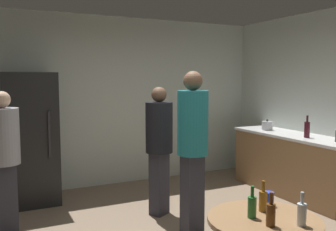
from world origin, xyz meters
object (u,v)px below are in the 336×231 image
person_in_teal_shirt (193,139)px  person_in_black_shirt (159,141)px  wine_bottle_on_counter (307,129)px  beer_bottle_green (252,206)px  plastic_cup_blue (269,199)px  person_in_gray_shirt (4,151)px  beer_bottle_brown (271,214)px  refrigerator (30,139)px  kettle (267,126)px  beer_bottle_clear (302,213)px  beer_bottle_amber (263,200)px

person_in_teal_shirt → person_in_black_shirt: size_ratio=1.11×
person_in_black_shirt → wine_bottle_on_counter: bearing=48.9°
beer_bottle_green → plastic_cup_blue: (0.27, 0.14, -0.03)m
wine_bottle_on_counter → person_in_gray_shirt: 3.89m
beer_bottle_brown → person_in_teal_shirt: bearing=78.6°
refrigerator → wine_bottle_on_counter: (3.47, -1.59, 0.12)m
beer_bottle_green → person_in_gray_shirt: 2.80m
person_in_teal_shirt → kettle: bearing=109.5°
beer_bottle_clear → person_in_gray_shirt: (-1.73, 2.61, 0.10)m
wine_bottle_on_counter → person_in_teal_shirt: size_ratio=0.17×
refrigerator → person_in_gray_shirt: refrigerator is taller
wine_bottle_on_counter → beer_bottle_green: bearing=-143.7°
beer_bottle_brown → plastic_cup_blue: beer_bottle_brown is taller
beer_bottle_amber → beer_bottle_clear: (0.05, -0.33, 0.00)m
beer_bottle_brown → beer_bottle_green: (-0.02, 0.17, 0.00)m
beer_bottle_brown → beer_bottle_clear: (0.19, -0.08, 0.00)m
beer_bottle_amber → plastic_cup_blue: bearing=31.9°
wine_bottle_on_counter → beer_bottle_brown: 2.97m
plastic_cup_blue → person_in_teal_shirt: size_ratio=0.06×
refrigerator → beer_bottle_green: (1.16, -3.30, -0.08)m
beer_bottle_clear → beer_bottle_amber: bearing=99.0°
refrigerator → person_in_black_shirt: bearing=-39.6°
person_in_teal_shirt → person_in_gray_shirt: person_in_teal_shirt is taller
beer_bottle_amber → beer_bottle_brown: size_ratio=1.00×
person_in_teal_shirt → beer_bottle_brown: bearing=-20.5°
beer_bottle_clear → beer_bottle_brown: bearing=156.2°
beer_bottle_amber → plastic_cup_blue: beer_bottle_amber is taller
refrigerator → plastic_cup_blue: refrigerator is taller
kettle → person_in_gray_shirt: size_ratio=0.15×
beer_bottle_green → person_in_black_shirt: bearing=83.3°
kettle → wine_bottle_on_counter: wine_bottle_on_counter is taller
plastic_cup_blue → beer_bottle_clear: bearing=-99.2°
kettle → plastic_cup_blue: 3.17m
beer_bottle_clear → plastic_cup_blue: size_ratio=2.09×
beer_bottle_clear → refrigerator: bearing=111.1°
person_in_teal_shirt → person_in_gray_shirt: size_ratio=1.14×
beer_bottle_amber → beer_bottle_brown: 0.28m
refrigerator → kettle: (3.49, -0.76, 0.07)m
wine_bottle_on_counter → plastic_cup_blue: wine_bottle_on_counter is taller
refrigerator → kettle: size_ratio=7.38×
wine_bottle_on_counter → beer_bottle_green: (-2.32, -1.70, -0.20)m
beer_bottle_amber → person_in_gray_shirt: person_in_gray_shirt is taller
refrigerator → wine_bottle_on_counter: size_ratio=5.81×
beer_bottle_green → beer_bottle_clear: same height
person_in_gray_shirt → kettle: bearing=85.3°
beer_bottle_green → person_in_black_shirt: size_ratio=0.14×
beer_bottle_clear → plastic_cup_blue: (0.06, 0.40, -0.03)m
person_in_black_shirt → person_in_teal_shirt: bearing=-21.6°
refrigerator → beer_bottle_green: refrigerator is taller
refrigerator → wine_bottle_on_counter: refrigerator is taller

